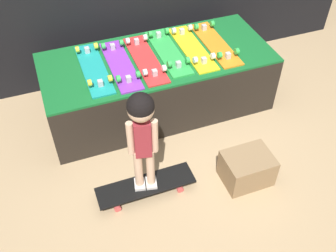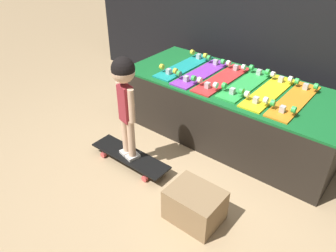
# 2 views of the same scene
# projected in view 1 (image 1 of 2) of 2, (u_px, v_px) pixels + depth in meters

# --- Properties ---
(ground_plane) EXTENTS (16.00, 16.00, 0.00)m
(ground_plane) POSITION_uv_depth(u_px,v_px,m) (179.00, 145.00, 3.44)
(ground_plane) COLOR tan
(display_rack) EXTENTS (2.03, 0.86, 0.56)m
(display_rack) POSITION_uv_depth(u_px,v_px,m) (158.00, 82.00, 3.61)
(display_rack) COLOR black
(display_rack) RESTS_ON ground_plane
(skateboard_teal_on_rack) EXTENTS (0.19, 0.75, 0.09)m
(skateboard_teal_on_rack) POSITION_uv_depth(u_px,v_px,m) (94.00, 68.00, 3.27)
(skateboard_teal_on_rack) COLOR teal
(skateboard_teal_on_rack) RESTS_ON display_rack
(skateboard_purple_on_rack) EXTENTS (0.19, 0.75, 0.09)m
(skateboard_purple_on_rack) POSITION_uv_depth(u_px,v_px,m) (120.00, 64.00, 3.31)
(skateboard_purple_on_rack) COLOR purple
(skateboard_purple_on_rack) RESTS_ON display_rack
(skateboard_red_on_rack) EXTENTS (0.19, 0.75, 0.09)m
(skateboard_red_on_rack) POSITION_uv_depth(u_px,v_px,m) (145.00, 59.00, 3.37)
(skateboard_red_on_rack) COLOR red
(skateboard_red_on_rack) RESTS_ON display_rack
(skateboard_green_on_rack) EXTENTS (0.19, 0.75, 0.09)m
(skateboard_green_on_rack) POSITION_uv_depth(u_px,v_px,m) (168.00, 51.00, 3.45)
(skateboard_green_on_rack) COLOR green
(skateboard_green_on_rack) RESTS_ON display_rack
(skateboard_yellow_on_rack) EXTENTS (0.19, 0.75, 0.09)m
(skateboard_yellow_on_rack) POSITION_uv_depth(u_px,v_px,m) (192.00, 47.00, 3.49)
(skateboard_yellow_on_rack) COLOR yellow
(skateboard_yellow_on_rack) RESTS_ON display_rack
(skateboard_orange_on_rack) EXTENTS (0.19, 0.75, 0.09)m
(skateboard_orange_on_rack) POSITION_uv_depth(u_px,v_px,m) (215.00, 43.00, 3.54)
(skateboard_orange_on_rack) COLOR orange
(skateboard_orange_on_rack) RESTS_ON display_rack
(skateboard_on_floor) EXTENTS (0.76, 0.21, 0.09)m
(skateboard_on_floor) POSITION_uv_depth(u_px,v_px,m) (146.00, 186.00, 3.02)
(skateboard_on_floor) COLOR black
(skateboard_on_floor) RESTS_ON ground_plane
(child) EXTENTS (0.21, 0.18, 0.89)m
(child) POSITION_uv_depth(u_px,v_px,m) (142.00, 126.00, 2.58)
(child) COLOR silver
(child) RESTS_ON skateboard_on_floor
(storage_box) EXTENTS (0.37, 0.29, 0.25)m
(storage_box) POSITION_uv_depth(u_px,v_px,m) (247.00, 168.00, 3.08)
(storage_box) COLOR #8E704C
(storage_box) RESTS_ON ground_plane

